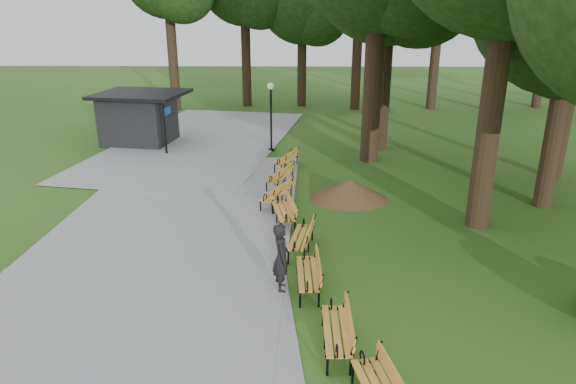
{
  "coord_description": "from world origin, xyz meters",
  "views": [
    {
      "loc": [
        0.1,
        -12.23,
        6.66
      ],
      "look_at": [
        -0.15,
        3.23,
        1.1
      ],
      "focal_mm": 32.29,
      "sensor_mm": 36.0,
      "label": 1
    }
  ],
  "objects_px": {
    "dirt_mound": "(349,189)",
    "bench_3": "(301,238)",
    "kiosk": "(139,118)",
    "bench_1": "(336,330)",
    "bench_7": "(286,159)",
    "person": "(281,258)",
    "bench_6": "(280,176)",
    "bench_4": "(283,211)",
    "lamp_post": "(271,103)",
    "bench_2": "(308,274)",
    "bench_5": "(276,193)"
  },
  "relations": [
    {
      "from": "bench_2",
      "to": "bench_4",
      "type": "bearing_deg",
      "value": -172.12
    },
    {
      "from": "person",
      "to": "bench_4",
      "type": "distance_m",
      "value": 4.16
    },
    {
      "from": "kiosk",
      "to": "bench_1",
      "type": "xyz_separation_m",
      "value": [
        8.88,
        -16.97,
        -0.87
      ]
    },
    {
      "from": "kiosk",
      "to": "bench_7",
      "type": "distance_m",
      "value": 8.88
    },
    {
      "from": "dirt_mound",
      "to": "bench_1",
      "type": "relative_size",
      "value": 1.27
    },
    {
      "from": "person",
      "to": "dirt_mound",
      "type": "height_order",
      "value": "person"
    },
    {
      "from": "bench_4",
      "to": "bench_7",
      "type": "bearing_deg",
      "value": 169.07
    },
    {
      "from": "bench_5",
      "to": "bench_6",
      "type": "distance_m",
      "value": 2.02
    },
    {
      "from": "lamp_post",
      "to": "bench_3",
      "type": "distance_m",
      "value": 11.26
    },
    {
      "from": "bench_3",
      "to": "bench_5",
      "type": "xyz_separation_m",
      "value": [
        -0.84,
        3.7,
        0.0
      ]
    },
    {
      "from": "bench_4",
      "to": "bench_6",
      "type": "distance_m",
      "value": 3.71
    },
    {
      "from": "lamp_post",
      "to": "person",
      "type": "bearing_deg",
      "value": -86.26
    },
    {
      "from": "bench_1",
      "to": "bench_6",
      "type": "distance_m",
      "value": 10.29
    },
    {
      "from": "kiosk",
      "to": "bench_6",
      "type": "relative_size",
      "value": 2.2
    },
    {
      "from": "bench_3",
      "to": "dirt_mound",
      "type": "bearing_deg",
      "value": 166.91
    },
    {
      "from": "bench_2",
      "to": "bench_5",
      "type": "relative_size",
      "value": 1.0
    },
    {
      "from": "lamp_post",
      "to": "bench_7",
      "type": "height_order",
      "value": "lamp_post"
    },
    {
      "from": "bench_3",
      "to": "bench_4",
      "type": "distance_m",
      "value": 2.09
    },
    {
      "from": "kiosk",
      "to": "bench_5",
      "type": "distance_m",
      "value": 11.5
    },
    {
      "from": "bench_6",
      "to": "bench_4",
      "type": "bearing_deg",
      "value": 22.92
    },
    {
      "from": "bench_2",
      "to": "lamp_post",
      "type": "bearing_deg",
      "value": -175.24
    },
    {
      "from": "kiosk",
      "to": "bench_3",
      "type": "distance_m",
      "value": 14.97
    },
    {
      "from": "kiosk",
      "to": "bench_1",
      "type": "relative_size",
      "value": 2.2
    },
    {
      "from": "kiosk",
      "to": "dirt_mound",
      "type": "bearing_deg",
      "value": -29.96
    },
    {
      "from": "bench_7",
      "to": "bench_5",
      "type": "bearing_deg",
      "value": 15.21
    },
    {
      "from": "lamp_post",
      "to": "bench_1",
      "type": "bearing_deg",
      "value": -82.49
    },
    {
      "from": "bench_2",
      "to": "bench_4",
      "type": "distance_m",
      "value": 4.18
    },
    {
      "from": "person",
      "to": "bench_1",
      "type": "height_order",
      "value": "person"
    },
    {
      "from": "lamp_post",
      "to": "bench_6",
      "type": "bearing_deg",
      "value": -83.77
    },
    {
      "from": "kiosk",
      "to": "bench_5",
      "type": "bearing_deg",
      "value": -40.77
    },
    {
      "from": "person",
      "to": "bench_3",
      "type": "bearing_deg",
      "value": -20.4
    },
    {
      "from": "bench_3",
      "to": "bench_1",
      "type": "bearing_deg",
      "value": 18.07
    },
    {
      "from": "lamp_post",
      "to": "bench_3",
      "type": "relative_size",
      "value": 1.74
    },
    {
      "from": "bench_4",
      "to": "lamp_post",
      "type": "bearing_deg",
      "value": 173.92
    },
    {
      "from": "person",
      "to": "bench_6",
      "type": "xyz_separation_m",
      "value": [
        -0.28,
        7.84,
        -0.45
      ]
    },
    {
      "from": "person",
      "to": "kiosk",
      "type": "relative_size",
      "value": 0.42
    },
    {
      "from": "bench_7",
      "to": "bench_2",
      "type": "bearing_deg",
      "value": 22.84
    },
    {
      "from": "bench_1",
      "to": "bench_5",
      "type": "height_order",
      "value": "same"
    },
    {
      "from": "dirt_mound",
      "to": "bench_5",
      "type": "distance_m",
      "value": 2.71
    },
    {
      "from": "lamp_post",
      "to": "bench_2",
      "type": "distance_m",
      "value": 13.34
    },
    {
      "from": "bench_7",
      "to": "person",
      "type": "bearing_deg",
      "value": 19.17
    },
    {
      "from": "bench_2",
      "to": "person",
      "type": "bearing_deg",
      "value": -90.0
    },
    {
      "from": "lamp_post",
      "to": "dirt_mound",
      "type": "relative_size",
      "value": 1.37
    },
    {
      "from": "dirt_mound",
      "to": "kiosk",
      "type": "bearing_deg",
      "value": 140.68
    },
    {
      "from": "bench_1",
      "to": "lamp_post",
      "type": "bearing_deg",
      "value": -172.72
    },
    {
      "from": "bench_1",
      "to": "bench_2",
      "type": "bearing_deg",
      "value": -167.58
    },
    {
      "from": "dirt_mound",
      "to": "bench_3",
      "type": "bearing_deg",
      "value": -112.46
    },
    {
      "from": "bench_1",
      "to": "bench_7",
      "type": "xyz_separation_m",
      "value": [
        -1.26,
        12.48,
        0.0
      ]
    },
    {
      "from": "dirt_mound",
      "to": "bench_3",
      "type": "xyz_separation_m",
      "value": [
        -1.79,
        -4.33,
        0.05
      ]
    },
    {
      "from": "kiosk",
      "to": "bench_7",
      "type": "bearing_deg",
      "value": -21.16
    }
  ]
}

